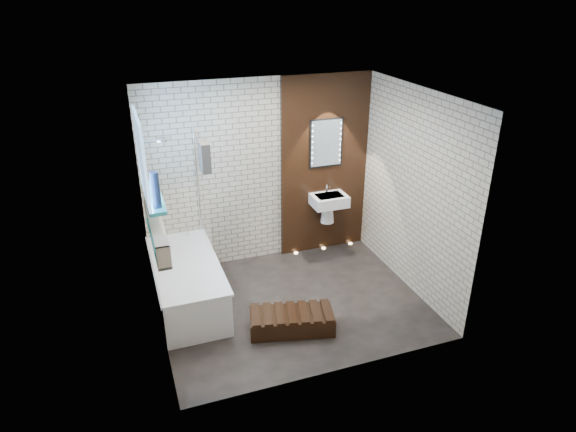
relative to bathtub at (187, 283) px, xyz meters
name	(u,v)px	position (x,y,z in m)	size (l,w,h in m)	color
ground	(292,303)	(1.22, -0.45, -0.29)	(3.20, 3.20, 0.00)	black
room_shell	(292,209)	(1.22, -0.45, 1.01)	(3.24, 3.20, 2.60)	#B8AA92
walnut_panel	(324,166)	(2.17, 0.82, 1.01)	(1.30, 0.06, 2.60)	black
clerestory_window	(144,166)	(-0.34, -0.10, 1.61)	(0.18, 1.00, 0.94)	#7FADE0
display_niche	(157,231)	(-0.31, -0.30, 0.91)	(0.14, 1.30, 0.26)	teal
bathtub	(187,283)	(0.00, 0.00, 0.00)	(0.79, 1.74, 0.70)	white
bath_screen	(203,193)	(0.35, 0.44, 0.99)	(0.01, 0.78, 1.40)	white
towel	(204,156)	(0.35, 0.15, 1.56)	(0.10, 0.27, 0.35)	#292421
shower_head	(162,139)	(-0.08, 0.50, 1.71)	(0.18, 0.18, 0.02)	silver
washbasin	(329,204)	(2.17, 0.62, 0.50)	(0.50, 0.36, 0.58)	white
led_mirror	(326,143)	(2.17, 0.78, 1.36)	(0.50, 0.02, 0.70)	black
walnut_step	(292,321)	(1.04, -0.94, -0.18)	(0.96, 0.43, 0.21)	black
niche_bottles	(159,242)	(-0.31, -0.48, 0.87)	(0.05, 0.72, 0.13)	#A66F19
sill_vases	(156,190)	(-0.28, -0.45, 1.45)	(0.09, 0.09, 0.39)	#142039
floor_uplights	(324,248)	(2.17, 0.75, -0.29)	(0.96, 0.06, 0.01)	#FFD899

